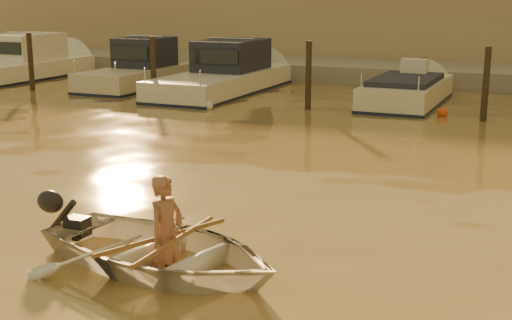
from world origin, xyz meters
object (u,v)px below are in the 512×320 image
at_px(moored_boat_2, 223,74).
at_px(waterfront_building, 411,14).
at_px(person, 166,235).
at_px(moored_boat_0, 15,63).
at_px(dinghy, 161,251).
at_px(moored_boat_1, 138,70).
at_px(moored_boat_3, 407,96).

relative_size(moored_boat_2, waterfront_building, 0.17).
relative_size(person, moored_boat_0, 0.19).
height_order(dinghy, moored_boat_1, moored_boat_1).
distance_m(dinghy, person, 0.25).
distance_m(person, moored_boat_3, 14.71).
bearing_deg(waterfront_building, dinghy, -84.94).
height_order(moored_boat_1, moored_boat_3, moored_boat_1).
bearing_deg(person, dinghy, 90.00).
distance_m(moored_boat_2, moored_boat_3, 6.37).
height_order(moored_boat_0, moored_boat_2, same).
relative_size(dinghy, waterfront_building, 0.07).
xyz_separation_m(person, moored_boat_1, (-9.91, 14.71, 0.16)).
bearing_deg(moored_boat_0, waterfront_building, 39.75).
distance_m(person, moored_boat_1, 17.74).
bearing_deg(waterfront_building, moored_boat_0, -140.25).
height_order(person, moored_boat_0, moored_boat_0).
xyz_separation_m(person, moored_boat_0, (-15.60, 14.71, 0.16)).
xyz_separation_m(dinghy, person, (0.10, -0.02, 0.23)).
bearing_deg(person, moored_boat_0, 55.77).
bearing_deg(person, moored_boat_2, 32.82).
height_order(moored_boat_0, moored_boat_3, moored_boat_0).
distance_m(moored_boat_1, waterfront_building, 13.45).
distance_m(moored_boat_0, moored_boat_3, 15.50).
height_order(moored_boat_1, moored_boat_2, same).
xyz_separation_m(moored_boat_0, moored_boat_2, (9.13, 0.00, 0.00)).
xyz_separation_m(moored_boat_0, moored_boat_3, (15.49, 0.00, -0.40)).
bearing_deg(dinghy, person, -90.00).
bearing_deg(waterfront_building, moored_boat_3, -78.37).
height_order(person, moored_boat_2, moored_boat_2).
bearing_deg(dinghy, moored_boat_2, 32.52).
bearing_deg(person, moored_boat_1, 43.06).
relative_size(person, waterfront_building, 0.03).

